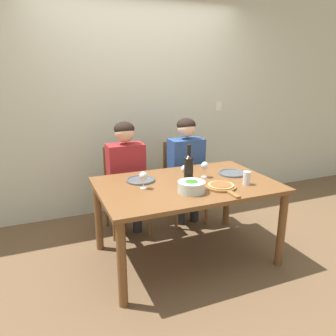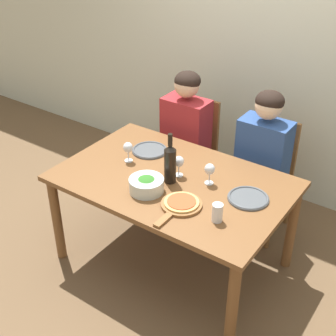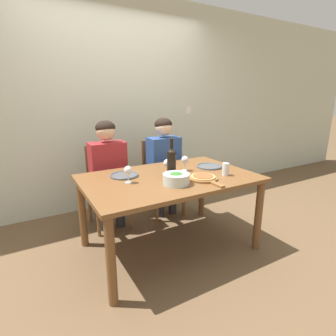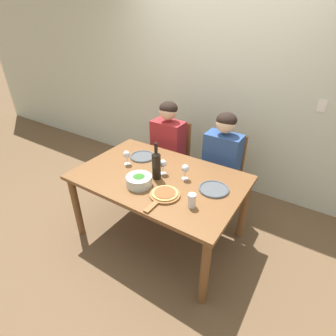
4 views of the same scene
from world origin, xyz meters
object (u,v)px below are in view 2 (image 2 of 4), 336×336
wine_bottle (169,163)px  wine_glass_left (128,148)px  chair_right (265,172)px  water_tumbler (217,213)px  person_man (262,152)px  dinner_plate_left (150,150)px  person_woman (185,128)px  wine_glass_right (210,170)px  chair_left (191,148)px  pizza_on_board (181,204)px  broccoli_bowl (146,185)px  dinner_plate_right (248,198)px  wine_glass_centre (179,162)px

wine_bottle → wine_glass_left: (-0.40, 0.05, -0.04)m
chair_right → water_tumbler: bearing=-82.4°
person_man → dinner_plate_left: bearing=-145.1°
person_woman → water_tumbler: bearing=-48.1°
dinner_plate_left → wine_glass_right: bearing=-11.9°
person_man → wine_glass_left: 1.01m
chair_left → pizza_on_board: (0.58, -1.05, 0.26)m
pizza_on_board → wine_glass_left: (-0.62, 0.25, 0.09)m
dinner_plate_left → wine_glass_left: wine_glass_left is taller
wine_glass_left → water_tumbler: size_ratio=1.28×
wine_glass_left → wine_glass_right: size_ratio=1.00×
pizza_on_board → wine_glass_left: bearing=158.2°
dinner_plate_left → person_man: bearing=34.9°
broccoli_bowl → wine_glass_right: size_ratio=1.52×
dinner_plate_right → dinner_plate_left: bearing=171.1°
wine_bottle → dinner_plate_right: bearing=12.0°
dinner_plate_right → wine_glass_right: 0.31m
chair_right → dinner_plate_right: 0.81m
broccoli_bowl → wine_glass_left: 0.41m
dinner_plate_right → water_tumbler: size_ratio=2.26×
chair_right → wine_glass_right: 0.81m
pizza_on_board → person_man: bearing=82.8°
dinner_plate_left → water_tumbler: (0.84, -0.45, 0.05)m
chair_left → wine_glass_centre: bearing=-63.9°
chair_right → water_tumbler: 1.10m
broccoli_bowl → wine_glass_centre: (0.07, 0.28, 0.06)m
person_woman → water_tumbler: size_ratio=10.29×
dinner_plate_right → pizza_on_board: pizza_on_board is taller
chair_right → dinner_plate_right: chair_right is taller
person_woman → dinner_plate_left: size_ratio=4.56×
chair_left → water_tumbler: chair_left is taller
chair_right → broccoli_bowl: 1.15m
pizza_on_board → water_tumbler: size_ratio=3.41×
person_man → wine_bottle: person_man is taller
wine_glass_left → wine_glass_centre: size_ratio=1.00×
dinner_plate_left → wine_glass_centre: (0.37, -0.16, 0.10)m
chair_left → wine_glass_centre: 0.91m
dinner_plate_right → wine_glass_left: (-0.93, -0.06, 0.10)m
wine_bottle → dinner_plate_left: bearing=144.7°
person_woman → wine_glass_centre: (0.37, -0.64, 0.11)m
chair_left → wine_glass_left: chair_left is taller
pizza_on_board → water_tumbler: 0.26m
person_woman → chair_right: bearing=9.2°
chair_right → person_man: bearing=-90.0°
person_woman → pizza_on_board: (0.58, -0.94, 0.03)m
broccoli_bowl → wine_bottle: bearing=72.9°
dinner_plate_right → pizza_on_board: bearing=-135.1°
chair_left → water_tumbler: bearing=-51.3°
wine_glass_centre → wine_glass_left: bearing=-173.6°
wine_glass_left → pizza_on_board: bearing=-21.8°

